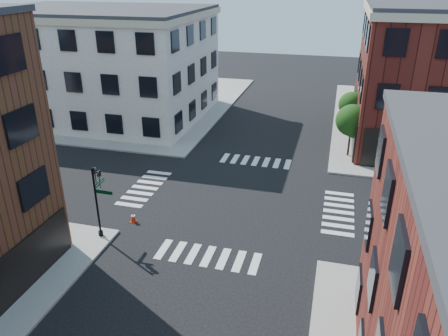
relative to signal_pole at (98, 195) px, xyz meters
name	(u,v)px	position (x,y,z in m)	size (l,w,h in m)	color
ground	(237,199)	(6.72, 6.68, -2.86)	(120.00, 120.00, 0.00)	black
sidewalk_nw	(111,100)	(-14.28, 27.68, -2.78)	(30.00, 30.00, 0.15)	gray
building_nw	(100,64)	(-12.28, 22.68, 2.64)	(22.00, 16.00, 11.00)	beige
tree_near	(352,122)	(14.28, 16.65, 0.30)	(2.69, 2.69, 4.49)	black
tree_far	(352,106)	(14.28, 22.65, 0.02)	(2.43, 2.43, 4.07)	black
signal_pole	(98,195)	(0.00, 0.00, 0.00)	(1.29, 1.24, 4.60)	black
traffic_cone	(133,217)	(1.02, 2.02, -2.53)	(0.44, 0.44, 0.68)	red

